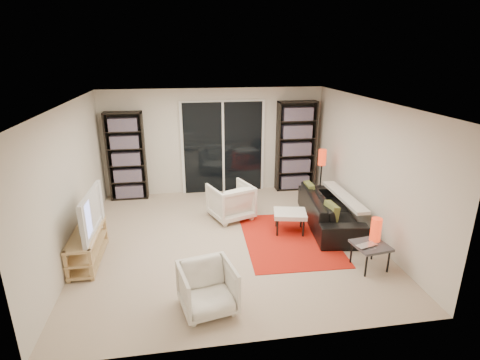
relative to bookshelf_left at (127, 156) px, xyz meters
name	(u,v)px	position (x,y,z in m)	size (l,w,h in m)	color
floor	(229,239)	(1.95, -2.33, -0.98)	(5.00, 5.00, 0.00)	tan
wall_back	(214,142)	(1.95, 0.17, 0.22)	(5.00, 0.02, 2.40)	beige
wall_front	(259,249)	(1.95, -4.83, 0.22)	(5.00, 0.02, 2.40)	beige
wall_left	(70,183)	(-0.55, -2.33, 0.22)	(0.02, 5.00, 2.40)	beige
wall_right	(368,168)	(4.45, -2.33, 0.22)	(0.02, 5.00, 2.40)	beige
ceiling	(227,103)	(1.95, -2.33, 1.42)	(5.00, 5.00, 0.02)	white
sliding_door	(223,148)	(2.15, 0.13, 0.07)	(1.92, 0.08, 2.16)	white
bookshelf_left	(127,156)	(0.00, 0.00, 0.00)	(0.80, 0.30, 1.95)	black
bookshelf_right	(296,146)	(3.85, 0.00, 0.07)	(0.90, 0.30, 2.10)	black
tv_stand	(88,246)	(-0.33, -2.69, -0.71)	(0.39, 1.23, 0.50)	#D7BC80
tv	(84,213)	(-0.31, -2.69, -0.14)	(1.15, 0.15, 0.66)	black
rug	(289,239)	(3.01, -2.49, -0.97)	(1.56, 2.12, 0.01)	red
sofa	(330,210)	(3.93, -2.03, -0.67)	(2.09, 0.82, 0.61)	black
armchair_back	(231,201)	(2.11, -1.43, -0.62)	(0.76, 0.78, 0.71)	silver
armchair_front	(208,288)	(1.44, -4.17, -0.66)	(0.67, 0.69, 0.62)	silver
ottoman	(290,214)	(3.09, -2.21, -0.63)	(0.66, 0.58, 0.40)	silver
side_table	(371,247)	(3.96, -3.57, -0.62)	(0.55, 0.55, 0.40)	#404045
laptop	(369,247)	(3.88, -3.66, -0.56)	(0.32, 0.21, 0.03)	silver
table_lamp	(376,230)	(4.08, -3.46, -0.39)	(0.16, 0.16, 0.37)	red
floor_lamp	(322,164)	(4.11, -1.03, -0.06)	(0.18, 0.18, 1.22)	black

